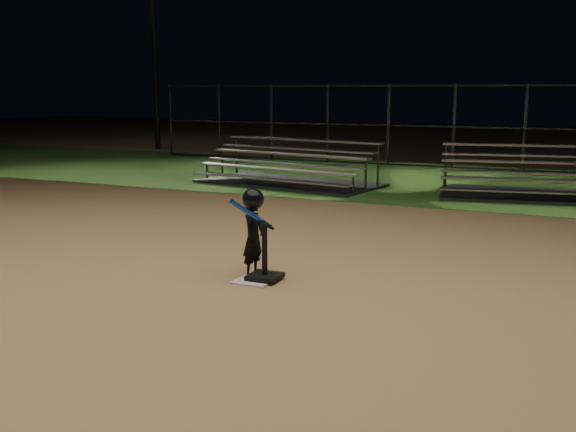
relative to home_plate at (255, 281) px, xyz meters
The scene contains 9 objects.
ground 0.01m from the home_plate, ahead, with size 80.00×80.00×0.00m, color tan.
grass_strip 10.00m from the home_plate, 90.00° to the left, with size 60.00×8.00×0.01m, color #2E5A1D.
home_plate is the anchor object (origin of this frame).
batting_tee 0.18m from the home_plate, 40.01° to the left, with size 0.38×0.38×0.70m.
child_batter 0.63m from the home_plate, 120.04° to the left, with size 0.43×0.57×1.13m.
bleacher_left 8.49m from the home_plate, 111.44° to the left, with size 4.79×2.92×1.10m.
bleacher_right 8.87m from the home_plate, 70.94° to the left, with size 4.84×2.97×1.11m.
backstop_fence 13.06m from the home_plate, 90.00° to the left, with size 20.08×0.08×2.50m.
light_pole_left 19.79m from the home_plate, 128.77° to the left, with size 0.90×0.53×8.30m.
Camera 1 is at (3.60, -7.00, 2.33)m, focal length 41.21 mm.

